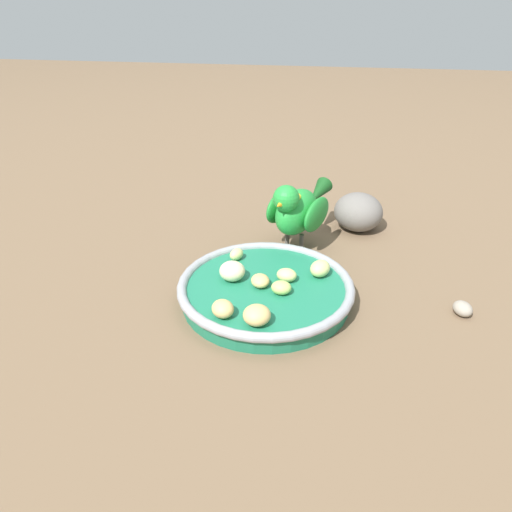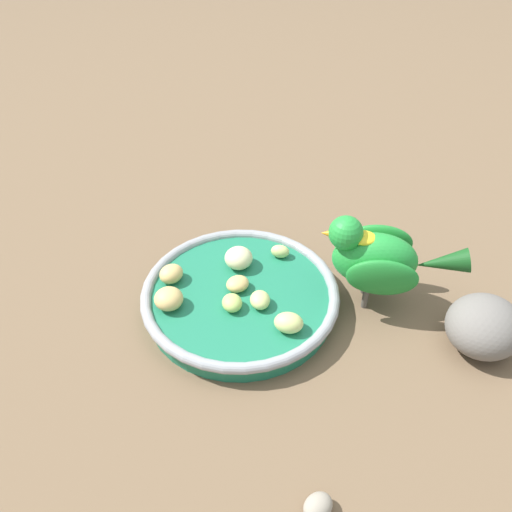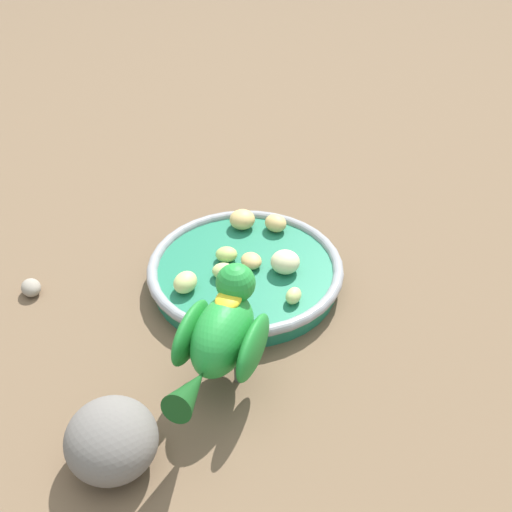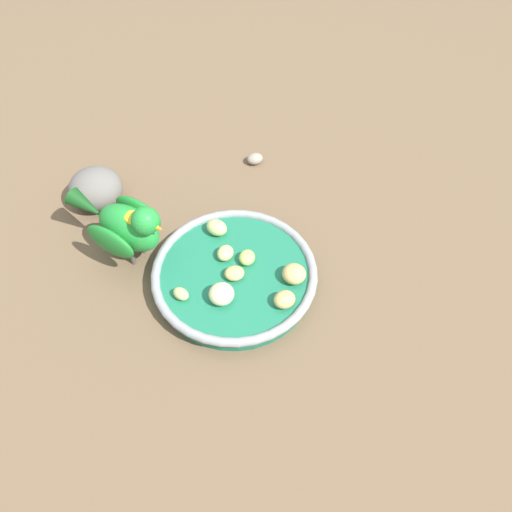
{
  "view_description": "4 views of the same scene",
  "coord_description": "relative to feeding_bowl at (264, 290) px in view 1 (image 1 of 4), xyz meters",
  "views": [
    {
      "loc": [
        -0.62,
        -0.07,
        0.4
      ],
      "look_at": [
        0.0,
        0.02,
        0.06
      ],
      "focal_mm": 36.09,
      "sensor_mm": 36.0,
      "label": 1
    },
    {
      "loc": [
        -0.13,
        -0.46,
        0.49
      ],
      "look_at": [
        0.0,
        0.03,
        0.05
      ],
      "focal_mm": 37.67,
      "sensor_mm": 36.0,
      "label": 2
    },
    {
      "loc": [
        0.57,
        -0.02,
        0.5
      ],
      "look_at": [
        -0.01,
        0.01,
        0.06
      ],
      "focal_mm": 43.23,
      "sensor_mm": 36.0,
      "label": 3
    },
    {
      "loc": [
        -0.12,
        0.44,
        0.64
      ],
      "look_at": [
        -0.06,
        -0.02,
        0.05
      ],
      "focal_mm": 36.67,
      "sensor_mm": 36.0,
      "label": 4
    }
  ],
  "objects": [
    {
      "name": "rock_large",
      "position": [
        0.25,
        -0.13,
        0.02
      ],
      "size": [
        0.11,
        0.11,
        0.07
      ],
      "primitive_type": "ellipsoid",
      "rotation": [
        0.0,
        0.0,
        3.54
      ],
      "color": "slate",
      "rests_on": "ground_plane"
    },
    {
      "name": "apple_piece_2",
      "position": [
        0.02,
        -0.03,
        0.02
      ],
      "size": [
        0.03,
        0.03,
        0.02
      ],
      "primitive_type": "ellipsoid",
      "rotation": [
        0.0,
        0.0,
        4.52
      ],
      "color": "#C6D17A",
      "rests_on": "feeding_bowl"
    },
    {
      "name": "apple_piece_7",
      "position": [
        -0.09,
        -0.01,
        0.02
      ],
      "size": [
        0.05,
        0.05,
        0.02
      ],
      "primitive_type": "ellipsoid",
      "rotation": [
        0.0,
        0.0,
        2.51
      ],
      "color": "tan",
      "rests_on": "feeding_bowl"
    },
    {
      "name": "apple_piece_0",
      "position": [
        -0.08,
        0.04,
        0.02
      ],
      "size": [
        0.04,
        0.04,
        0.02
      ],
      "primitive_type": "ellipsoid",
      "rotation": [
        0.0,
        0.0,
        0.61
      ],
      "color": "tan",
      "rests_on": "feeding_bowl"
    },
    {
      "name": "feeding_bowl",
      "position": [
        0.0,
        0.0,
        0.0
      ],
      "size": [
        0.24,
        0.24,
        0.03
      ],
      "color": "#1E7251",
      "rests_on": "ground_plane"
    },
    {
      "name": "apple_piece_3",
      "position": [
        0.07,
        0.05,
        0.02
      ],
      "size": [
        0.03,
        0.03,
        0.02
      ],
      "primitive_type": "ellipsoid",
      "rotation": [
        0.0,
        0.0,
        2.66
      ],
      "color": "#C6D17A",
      "rests_on": "feeding_bowl"
    },
    {
      "name": "parrot",
      "position": [
        0.16,
        -0.03,
        0.05
      ],
      "size": [
        0.17,
        0.11,
        0.12
      ],
      "rotation": [
        0.0,
        0.0,
        2.75
      ],
      "color": "#59544C",
      "rests_on": "ground_plane"
    },
    {
      "name": "apple_piece_4",
      "position": [
        -0.0,
        0.0,
        0.02
      ],
      "size": [
        0.04,
        0.03,
        0.02
      ],
      "primitive_type": "ellipsoid",
      "rotation": [
        0.0,
        0.0,
        3.49
      ],
      "color": "tan",
      "rests_on": "feeding_bowl"
    },
    {
      "name": "apple_piece_6",
      "position": [
        0.04,
        -0.07,
        0.02
      ],
      "size": [
        0.04,
        0.04,
        0.02
      ],
      "primitive_type": "ellipsoid",
      "rotation": [
        0.0,
        0.0,
        5.85
      ],
      "color": "#C6D17A",
      "rests_on": "feeding_bowl"
    },
    {
      "name": "pebble_0",
      "position": [
        0.01,
        -0.27,
        -0.01
      ],
      "size": [
        0.04,
        0.03,
        0.02
      ],
      "primitive_type": "ellipsoid",
      "rotation": [
        0.0,
        0.0,
        0.45
      ],
      "color": "gray",
      "rests_on": "ground_plane"
    },
    {
      "name": "apple_piece_5",
      "position": [
        -0.02,
        -0.03,
        0.02
      ],
      "size": [
        0.03,
        0.03,
        0.02
      ],
      "primitive_type": "ellipsoid",
      "rotation": [
        0.0,
        0.0,
        4.66
      ],
      "color": "#B2CC66",
      "rests_on": "feeding_bowl"
    },
    {
      "name": "apple_piece_1",
      "position": [
        0.01,
        0.05,
        0.02
      ],
      "size": [
        0.04,
        0.04,
        0.03
      ],
      "primitive_type": "ellipsoid",
      "rotation": [
        0.0,
        0.0,
        0.24
      ],
      "color": "beige",
      "rests_on": "feeding_bowl"
    },
    {
      "name": "ground_plane",
      "position": [
        0.03,
        -0.0,
        -0.02
      ],
      "size": [
        4.0,
        4.0,
        0.0
      ],
      "primitive_type": "plane",
      "color": "brown"
    }
  ]
}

